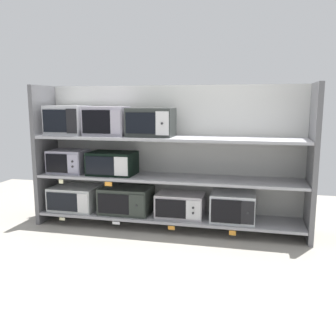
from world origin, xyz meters
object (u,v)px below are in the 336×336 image
microwave_6 (67,120)px  microwave_7 (107,121)px  microwave_0 (75,198)px  microwave_8 (151,122)px  microwave_5 (112,163)px  microwave_2 (180,205)px  microwave_3 (233,206)px  microwave_4 (69,161)px  microwave_1 (126,200)px

microwave_6 → microwave_7: 0.49m
microwave_0 → microwave_8: 1.32m
microwave_0 → microwave_5: 0.66m
microwave_2 → microwave_8: 0.98m
microwave_0 → microwave_2: microwave_0 is taller
microwave_2 → microwave_3: 0.59m
microwave_7 → microwave_8: 0.52m
microwave_5 → microwave_8: 0.66m
microwave_4 → microwave_6: bearing=2.6°
microwave_2 → microwave_0: bearing=180.0°
microwave_7 → microwave_5: bearing=0.0°
microwave_1 → microwave_3: bearing=-0.0°
microwave_0 → microwave_3: 1.88m
microwave_6 → microwave_8: bearing=0.0°
microwave_0 → microwave_2: (1.29, -0.00, -0.01)m
microwave_0 → microwave_8: microwave_8 is taller
microwave_3 → microwave_5: 1.45m
microwave_1 → microwave_4: size_ratio=1.36×
microwave_5 → microwave_2: bearing=-0.0°
microwave_3 → microwave_4: size_ratio=1.11×
microwave_6 → microwave_8: 1.01m
microwave_2 → microwave_4: size_ratio=1.25×
microwave_2 → microwave_5: size_ratio=1.01×
microwave_2 → microwave_7: microwave_7 is taller
microwave_4 → microwave_5: bearing=0.0°
microwave_0 → microwave_4: microwave_4 is taller
microwave_4 → microwave_6: size_ratio=0.97×
microwave_2 → microwave_6: microwave_6 is taller
microwave_1 → microwave_7: 0.93m
microwave_2 → microwave_7: size_ratio=1.11×
microwave_6 → microwave_8: size_ratio=0.87×
microwave_8 → microwave_6: bearing=-180.0°
microwave_1 → microwave_6: (-0.71, -0.00, 0.91)m
microwave_4 → microwave_5: (0.55, 0.00, -0.00)m
microwave_8 → microwave_4: bearing=-180.0°
microwave_0 → microwave_5: (0.49, -0.00, 0.44)m
microwave_4 → microwave_6: 0.48m
microwave_7 → microwave_6: bearing=180.0°
microwave_2 → microwave_6: bearing=180.0°
microwave_7 → microwave_0: bearing=180.0°
microwave_2 → microwave_8: bearing=180.0°
microwave_6 → microwave_5: bearing=-0.0°
microwave_6 → microwave_4: bearing=-177.4°
microwave_4 → microwave_7: size_ratio=0.89×
microwave_8 → microwave_0: bearing=-180.0°
microwave_3 → microwave_4: bearing=180.0°
microwave_1 → microwave_6: microwave_6 is taller
microwave_1 → microwave_7: (-0.22, -0.00, 0.91)m
microwave_0 → microwave_5: bearing=-0.0°
microwave_0 → microwave_8: bearing=0.0°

